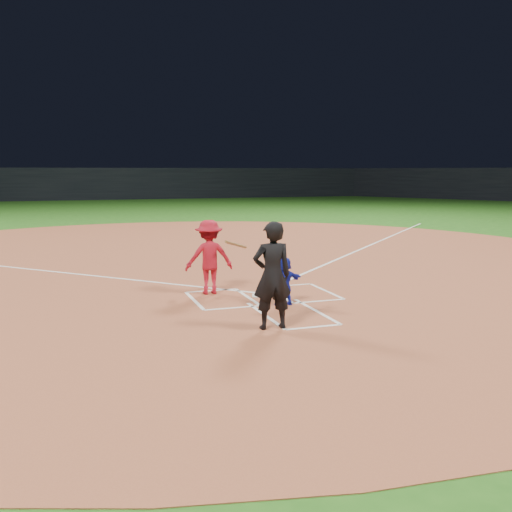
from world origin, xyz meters
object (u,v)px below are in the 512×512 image
object	(u,v)px
home_plate	(263,295)
batter_at_plate	(209,257)
umpire	(272,275)
catcher	(284,281)

from	to	relation	value
home_plate	batter_at_plate	bearing A→B (deg)	-31.03
umpire	batter_at_plate	bearing A→B (deg)	-81.16
home_plate	catcher	xyz separation A→B (m)	(0.13, -1.00, 0.51)
catcher	umpire	xyz separation A→B (m)	(-0.87, -1.63, 0.45)
catcher	batter_at_plate	bearing A→B (deg)	-66.07
home_plate	umpire	distance (m)	2.89
catcher	home_plate	bearing A→B (deg)	-95.10
home_plate	umpire	xyz separation A→B (m)	(-0.75, -2.62, 0.96)
home_plate	batter_at_plate	size ratio (longest dim) A/B	0.35
umpire	batter_at_plate	world-z (taller)	umpire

